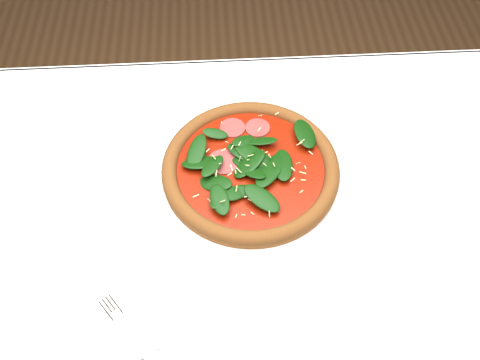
{
  "coord_description": "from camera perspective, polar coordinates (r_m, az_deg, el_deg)",
  "views": [
    {
      "loc": [
        0.01,
        -0.51,
        1.54
      ],
      "look_at": [
        0.04,
        0.06,
        0.77
      ],
      "focal_mm": 40.0,
      "sensor_mm": 36.0,
      "label": 1
    }
  ],
  "objects": [
    {
      "name": "pizza",
      "position": [
        0.96,
        1.14,
        1.42
      ],
      "size": [
        0.37,
        0.37,
        0.04
      ],
      "rotation": [
        0.0,
        0.0,
        0.19
      ],
      "color": "brown",
      "rests_on": "plate"
    },
    {
      "name": "ground",
      "position": [
        1.62,
        -1.36,
        -18.19
      ],
      "size": [
        6.0,
        6.0,
        0.0
      ],
      "primitive_type": "plane",
      "color": "brown",
      "rests_on": "ground"
    },
    {
      "name": "fork",
      "position": [
        0.85,
        -12.22,
        -14.93
      ],
      "size": [
        0.1,
        0.12,
        0.0
      ],
      "rotation": [
        0.0,
        0.0,
        0.65
      ],
      "color": "silver",
      "rests_on": "napkin"
    },
    {
      "name": "saucer_far",
      "position": [
        1.17,
        13.15,
        10.03
      ],
      "size": [
        0.13,
        0.13,
        0.01
      ],
      "color": "white",
      "rests_on": "dining_table"
    },
    {
      "name": "dining_table",
      "position": [
        1.02,
        -2.06,
        -6.74
      ],
      "size": [
        1.21,
        0.81,
        0.75
      ],
      "color": "white",
      "rests_on": "ground"
    },
    {
      "name": "plate",
      "position": [
        0.98,
        1.12,
        0.66
      ],
      "size": [
        0.37,
        0.37,
        0.02
      ],
      "color": "white",
      "rests_on": "dining_table"
    },
    {
      "name": "napkin",
      "position": [
        0.85,
        -11.18,
        -16.36
      ],
      "size": [
        0.15,
        0.12,
        0.01
      ],
      "primitive_type": "cube",
      "rotation": [
        0.0,
        0.0,
        0.51
      ],
      "color": "white",
      "rests_on": "dining_table"
    }
  ]
}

